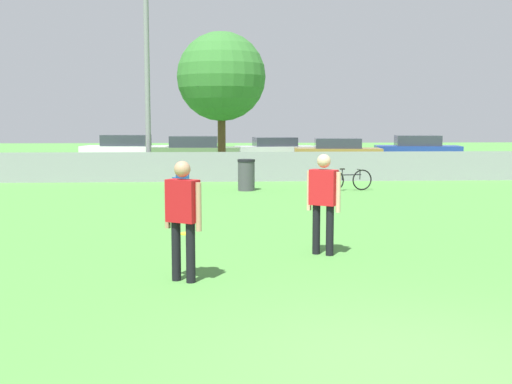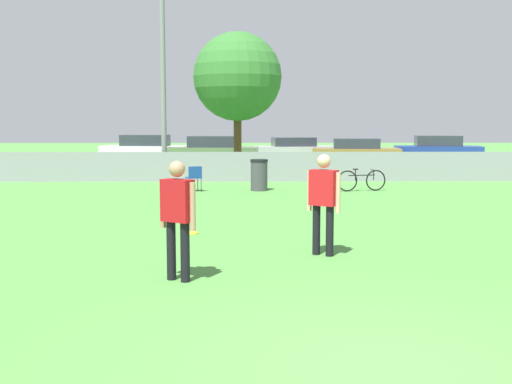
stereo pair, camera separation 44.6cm
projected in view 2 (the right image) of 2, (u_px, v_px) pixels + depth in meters
ground_plane at (388, 367)px, 5.85m from camera, size 120.00×120.00×0.00m
fence_backline at (282, 167)px, 23.67m from camera, size 21.75×0.07×1.21m
light_pole at (163, 43)px, 24.08m from camera, size 0.90×0.36×8.78m
tree_near_pole at (237, 77)px, 25.88m from camera, size 3.58×3.58×5.81m
player_thrower_red at (178, 211)px, 8.91m from camera, size 0.53×0.43×1.69m
player_defender_red at (323, 197)px, 10.61m from camera, size 0.52×0.43×1.69m
frisbee_disc at (191, 233)px, 12.77m from camera, size 0.28×0.28×0.03m
folding_chair_sideline at (194, 176)px, 20.35m from camera, size 0.56×0.56×0.81m
bicycle_sideline at (362, 180)px, 20.49m from camera, size 1.61×0.50×0.72m
trash_bin at (259, 175)px, 20.62m from camera, size 0.57×0.57×1.01m
parked_car_white at (145, 150)px, 33.54m from camera, size 4.65×2.24×1.52m
parked_car_olive at (213, 151)px, 31.96m from camera, size 4.61×2.00×1.49m
parked_car_silver at (293, 150)px, 35.23m from camera, size 4.53×2.32×1.34m
parked_car_tan at (356, 152)px, 32.06m from camera, size 4.49×2.14×1.37m
parked_car_blue at (438, 150)px, 33.67m from camera, size 4.61×2.42×1.47m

